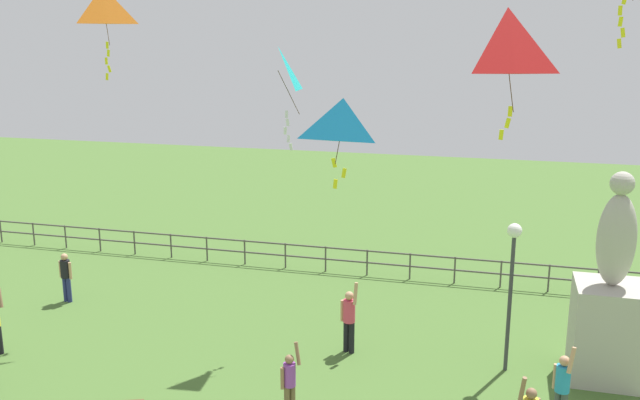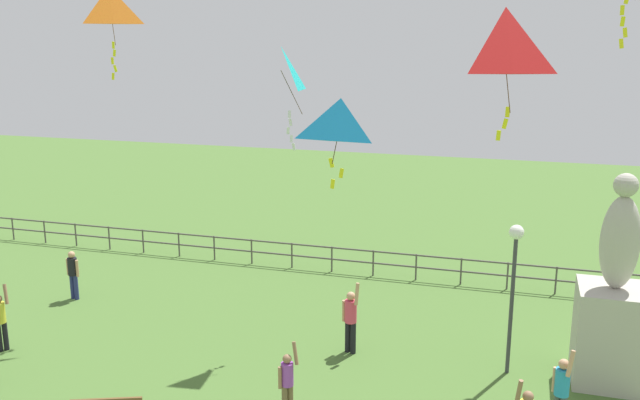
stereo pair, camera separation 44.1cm
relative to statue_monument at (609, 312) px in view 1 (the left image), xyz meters
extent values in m
cube|color=#B2AD9E|center=(0.00, 0.00, -0.52)|extent=(1.65, 1.65, 2.44)
ellipsoid|color=#B2AD9E|center=(0.00, 0.00, 1.84)|extent=(0.90, 0.76, 2.27)
sphere|color=#B2AD9E|center=(0.00, 0.00, 3.23)|extent=(0.56, 0.56, 0.56)
cylinder|color=#38383D|center=(-2.35, -0.25, 0.04)|extent=(0.10, 0.10, 3.55)
sphere|color=white|center=(-2.35, -0.25, 1.97)|extent=(0.36, 0.36, 0.36)
cylinder|color=black|center=(-15.44, -2.85, -1.33)|extent=(0.14, 0.14, 0.81)
cylinder|color=#8C6647|center=(-15.33, -2.79, -0.13)|extent=(0.24, 0.23, 0.54)
cylinder|color=black|center=(-6.36, -0.33, -1.30)|extent=(0.15, 0.15, 0.88)
cylinder|color=black|center=(-6.52, -0.28, -1.30)|extent=(0.15, 0.15, 0.88)
cylinder|color=#D83F59|center=(-6.44, -0.31, -0.55)|extent=(0.32, 0.32, 0.62)
sphere|color=tan|center=(-6.44, -0.31, -0.12)|extent=(0.24, 0.24, 0.24)
cylinder|color=tan|center=(-6.25, -0.42, 0.00)|extent=(0.15, 0.20, 0.60)
cylinder|color=tan|center=(-6.64, -0.24, -0.58)|extent=(0.10, 0.10, 0.59)
sphere|color=#8C6647|center=(-1.92, -4.13, -0.24)|extent=(0.22, 0.22, 0.22)
cylinder|color=#8C6647|center=(-2.10, -4.23, -0.12)|extent=(0.18, 0.19, 0.55)
cylinder|color=brown|center=(-6.95, -3.74, -1.35)|extent=(0.13, 0.13, 0.76)
cylinder|color=purple|center=(-7.00, -3.79, -0.71)|extent=(0.28, 0.28, 0.54)
sphere|color=#8C6647|center=(-7.00, -3.79, -0.34)|extent=(0.20, 0.20, 0.20)
cylinder|color=#8C6647|center=(-6.84, -3.68, -0.23)|extent=(0.22, 0.20, 0.51)
cylinder|color=#8C6647|center=(-7.12, -3.93, -0.74)|extent=(0.08, 0.08, 0.51)
cylinder|color=#268CBF|center=(-1.20, -2.65, -0.59)|extent=(0.31, 0.31, 0.60)
sphere|color=tan|center=(-1.20, -2.65, -0.17)|extent=(0.23, 0.23, 0.23)
cylinder|color=tan|center=(-1.09, -2.83, -0.05)|extent=(0.21, 0.21, 0.58)
cylinder|color=tan|center=(-1.35, -2.51, -0.62)|extent=(0.09, 0.09, 0.57)
cylinder|color=navy|center=(-15.89, 0.85, -1.32)|extent=(0.14, 0.14, 0.82)
cylinder|color=navy|center=(-16.05, 0.87, -1.32)|extent=(0.14, 0.14, 0.82)
cylinder|color=black|center=(-15.97, 0.86, -0.63)|extent=(0.30, 0.30, 0.58)
sphere|color=tan|center=(-15.97, 0.86, -0.23)|extent=(0.22, 0.22, 0.22)
cylinder|color=tan|center=(-15.78, 0.83, -0.66)|extent=(0.09, 0.09, 0.55)
cylinder|color=tan|center=(-16.17, 0.89, -0.66)|extent=(0.09, 0.09, 0.55)
pyramid|color=#198CD1|center=(-5.92, -3.40, 4.89)|extent=(1.23, 0.60, 0.82)
cylinder|color=#4C381E|center=(-5.94, -3.62, 4.49)|extent=(0.07, 0.46, 0.82)
cube|color=yellow|center=(-6.04, -3.67, 4.07)|extent=(0.12, 0.04, 0.21)
cube|color=yellow|center=(-5.85, -3.58, 3.85)|extent=(0.11, 0.02, 0.21)
cube|color=yellow|center=(-6.01, -3.66, 3.63)|extent=(0.10, 0.02, 0.21)
pyramid|color=#19B2B2|center=(-8.61, 0.46, 5.70)|extent=(0.67, 0.79, 1.16)
cylinder|color=#4C381E|center=(-8.32, 0.50, 5.13)|extent=(0.59, 0.08, 1.16)
cube|color=white|center=(-8.38, 0.47, 4.55)|extent=(0.09, 0.04, 0.20)
cube|color=white|center=(-8.36, 0.48, 4.33)|extent=(0.11, 0.02, 0.21)
cube|color=white|center=(-8.42, 0.45, 4.11)|extent=(0.10, 0.03, 0.20)
cube|color=white|center=(-8.34, 0.49, 3.89)|extent=(0.08, 0.04, 0.20)
cube|color=white|center=(-8.28, 0.52, 3.67)|extent=(0.11, 0.04, 0.21)
pyramid|color=orange|center=(-13.91, 0.84, 7.38)|extent=(1.25, 1.19, 1.05)
cylinder|color=#4C381E|center=(-13.73, 0.65, 6.86)|extent=(0.37, 0.41, 1.05)
cube|color=yellow|center=(-13.75, 0.64, 6.34)|extent=(0.10, 0.03, 0.21)
cube|color=yellow|center=(-13.74, 0.64, 6.12)|extent=(0.12, 0.03, 0.21)
cube|color=yellow|center=(-13.80, 0.61, 5.90)|extent=(0.09, 0.02, 0.20)
cube|color=yellow|center=(-13.74, 0.64, 5.68)|extent=(0.11, 0.05, 0.21)
cube|color=yellow|center=(-13.81, 0.61, 5.46)|extent=(0.09, 0.02, 0.20)
cube|color=yellow|center=(-0.60, -1.28, 7.08)|extent=(0.08, 0.02, 0.20)
cube|color=yellow|center=(-0.57, -1.27, 6.86)|extent=(0.09, 0.04, 0.20)
cube|color=yellow|center=(-0.50, -1.23, 6.64)|extent=(0.11, 0.03, 0.21)
cube|color=yellow|center=(-0.55, -1.26, 6.42)|extent=(0.11, 0.05, 0.21)
pyramid|color=red|center=(-2.82, -3.16, 6.41)|extent=(1.32, 1.03, 1.21)
cylinder|color=#4C381E|center=(-2.71, -3.50, 5.81)|extent=(0.23, 0.69, 1.21)
cube|color=yellow|center=(-2.66, -3.47, 5.18)|extent=(0.08, 0.02, 0.20)
cube|color=yellow|center=(-2.69, -3.49, 4.96)|extent=(0.12, 0.04, 0.21)
cube|color=yellow|center=(-2.80, -3.54, 4.74)|extent=(0.09, 0.03, 0.20)
cylinder|color=#4C4742|center=(-22.62, 5.83, -1.26)|extent=(0.06, 0.06, 0.95)
cylinder|color=#4C4742|center=(-21.03, 5.83, -1.26)|extent=(0.06, 0.06, 0.95)
cylinder|color=#4C4742|center=(-19.53, 5.83, -1.26)|extent=(0.06, 0.06, 0.95)
cylinder|color=#4C4742|center=(-17.97, 5.83, -1.26)|extent=(0.06, 0.06, 0.95)
cylinder|color=#4C4742|center=(-16.43, 5.83, -1.26)|extent=(0.06, 0.06, 0.95)
cylinder|color=#4C4742|center=(-14.86, 5.83, -1.26)|extent=(0.06, 0.06, 0.95)
cylinder|color=#4C4742|center=(-13.36, 5.83, -1.26)|extent=(0.06, 0.06, 0.95)
cylinder|color=#4C4742|center=(-11.82, 5.83, -1.26)|extent=(0.06, 0.06, 0.95)
cylinder|color=#4C4742|center=(-10.23, 5.83, -1.26)|extent=(0.06, 0.06, 0.95)
cylinder|color=#4C4742|center=(-8.70, 5.83, -1.26)|extent=(0.06, 0.06, 0.95)
cylinder|color=#4C4742|center=(-7.17, 5.83, -1.26)|extent=(0.06, 0.06, 0.95)
cylinder|color=#4C4742|center=(-5.64, 5.83, -1.26)|extent=(0.06, 0.06, 0.95)
cylinder|color=#4C4742|center=(-4.09, 5.83, -1.26)|extent=(0.06, 0.06, 0.95)
cylinder|color=#4C4742|center=(-2.55, 5.83, -1.26)|extent=(0.06, 0.06, 0.95)
cylinder|color=#4C4742|center=(-1.00, 5.83, -1.26)|extent=(0.06, 0.06, 0.95)
cylinder|color=#4C4742|center=(0.53, 5.83, -1.26)|extent=(0.06, 0.06, 0.95)
cube|color=#4C4742|center=(-7.67, 5.83, -0.82)|extent=(36.00, 0.05, 0.05)
cube|color=#4C4742|center=(-7.67, 5.83, -1.26)|extent=(36.00, 0.05, 0.05)
camera|label=1|loc=(-2.76, -16.85, 6.53)|focal=38.19mm
camera|label=2|loc=(-2.34, -16.73, 6.53)|focal=38.19mm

